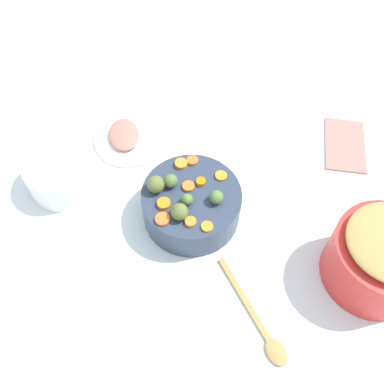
{
  "coord_description": "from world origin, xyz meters",
  "views": [
    {
      "loc": [
        -0.58,
        -0.02,
        1.04
      ],
      "look_at": [
        0.03,
        -0.0,
        0.13
      ],
      "focal_mm": 41.75,
      "sensor_mm": 36.0,
      "label": 1
    }
  ],
  "objects_px": {
    "serving_bowl_carrots": "(192,205)",
    "casserole_dish": "(61,174)",
    "ham_plate": "(131,138)",
    "metal_pot": "(379,261)",
    "wooden_spoon": "(262,328)"
  },
  "relations": [
    {
      "from": "serving_bowl_carrots",
      "to": "casserole_dish",
      "type": "height_order",
      "value": "serving_bowl_carrots"
    },
    {
      "from": "serving_bowl_carrots",
      "to": "casserole_dish",
      "type": "distance_m",
      "value": 0.37
    },
    {
      "from": "metal_pot",
      "to": "ham_plate",
      "type": "height_order",
      "value": "metal_pot"
    },
    {
      "from": "serving_bowl_carrots",
      "to": "casserole_dish",
      "type": "xyz_separation_m",
      "value": [
        0.09,
        0.36,
        -0.0
      ]
    },
    {
      "from": "metal_pot",
      "to": "wooden_spoon",
      "type": "height_order",
      "value": "metal_pot"
    },
    {
      "from": "serving_bowl_carrots",
      "to": "wooden_spoon",
      "type": "xyz_separation_m",
      "value": [
        -0.3,
        -0.17,
        -0.04
      ]
    },
    {
      "from": "wooden_spoon",
      "to": "ham_plate",
      "type": "xyz_separation_m",
      "value": [
        0.56,
        0.35,
        0.0
      ]
    },
    {
      "from": "metal_pot",
      "to": "ham_plate",
      "type": "bearing_deg",
      "value": 56.38
    },
    {
      "from": "wooden_spoon",
      "to": "ham_plate",
      "type": "height_order",
      "value": "same"
    },
    {
      "from": "ham_plate",
      "to": "metal_pot",
      "type": "bearing_deg",
      "value": -123.62
    },
    {
      "from": "casserole_dish",
      "to": "ham_plate",
      "type": "relative_size",
      "value": 0.86
    },
    {
      "from": "ham_plate",
      "to": "serving_bowl_carrots",
      "type": "bearing_deg",
      "value": -143.69
    },
    {
      "from": "metal_pot",
      "to": "casserole_dish",
      "type": "relative_size",
      "value": 1.28
    },
    {
      "from": "serving_bowl_carrots",
      "to": "casserole_dish",
      "type": "bearing_deg",
      "value": 75.69
    },
    {
      "from": "serving_bowl_carrots",
      "to": "wooden_spoon",
      "type": "height_order",
      "value": "serving_bowl_carrots"
    }
  ]
}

